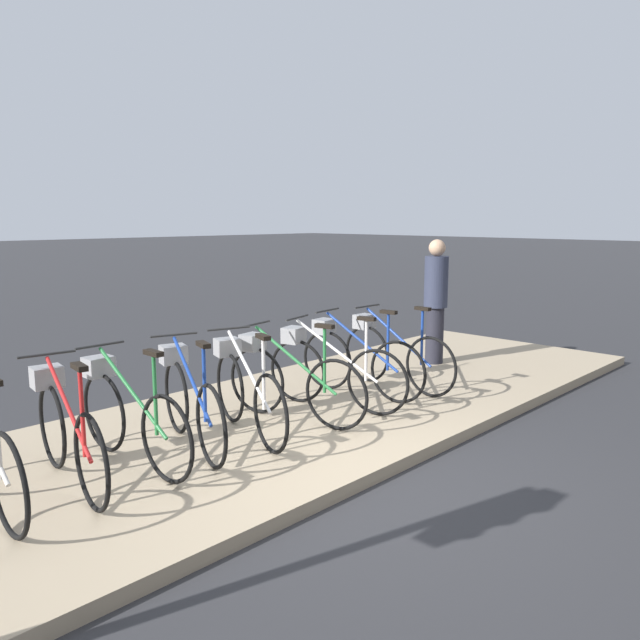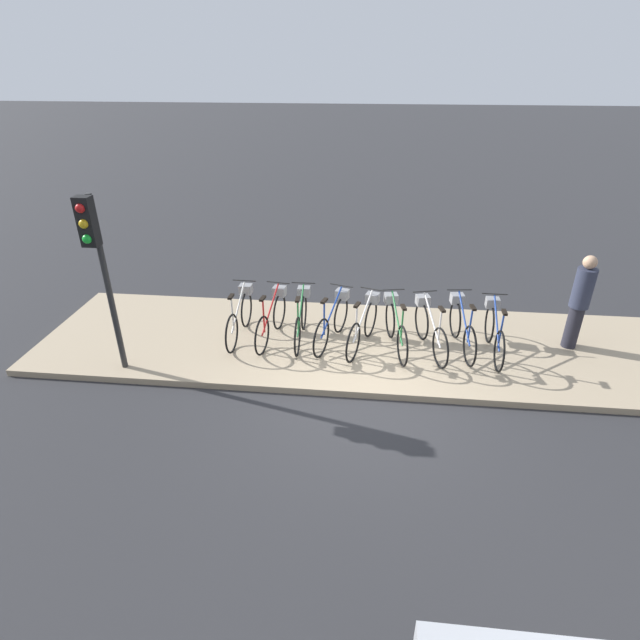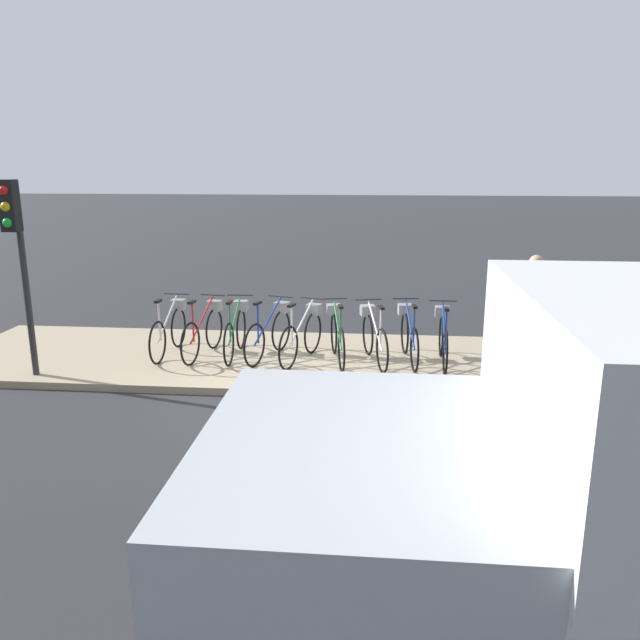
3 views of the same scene
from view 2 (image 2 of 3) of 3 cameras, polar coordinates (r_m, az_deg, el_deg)
The scene contains 13 objects.
ground_plane at distance 8.27m, azimuth 4.77°, elevation -8.93°, with size 120.00×120.00×0.00m, color #2D2D30.
sidewalk at distance 9.60m, azimuth 5.09°, elevation -2.84°, with size 12.36×3.26×0.12m.
parked_bicycle_0 at distance 9.66m, azimuth -9.08°, elevation 0.65°, with size 0.46×1.74×1.07m.
parked_bicycle_1 at distance 9.51m, azimuth -5.46°, elevation 0.41°, with size 0.46×1.73×1.07m.
parked_bicycle_2 at distance 9.45m, azimuth -2.15°, elevation 0.34°, with size 0.46×1.74×1.07m.
parked_bicycle_3 at distance 9.36m, azimuth 1.53°, elevation 0.08°, with size 0.64×1.68×1.07m.
parked_bicycle_4 at distance 9.25m, azimuth 5.06°, elevation -0.39°, with size 0.64×1.68×1.07m.
parked_bicycle_5 at distance 9.26m, azimuth 8.60°, elevation -0.57°, with size 0.51×1.72×1.07m.
parked_bicycle_6 at distance 9.31m, azimuth 12.39°, elevation -0.78°, with size 0.58×1.70×1.07m.
parked_bicycle_7 at distance 9.52m, azimuth 15.86°, elevation -0.58°, with size 0.46×1.73×1.07m.
parked_bicycle_8 at distance 9.53m, azimuth 19.28°, elevation -1.08°, with size 0.46×1.74×1.07m.
pedestrian at distance 10.10m, azimuth 27.58°, elevation 2.02°, with size 0.34×0.34×1.80m.
traffic_light at distance 8.46m, azimuth -24.24°, elevation 7.31°, with size 0.24×0.40×3.04m.
Camera 2 is at (0.01, -6.64, 4.92)m, focal length 28.00 mm.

